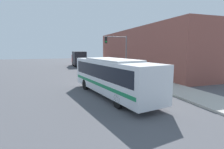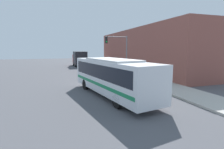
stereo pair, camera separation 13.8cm
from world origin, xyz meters
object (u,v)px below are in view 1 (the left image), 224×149
object	(u,v)px
fire_hydrant	(148,79)
traffic_light_pole	(119,48)
city_bus	(112,75)
delivery_truck	(79,58)
parking_meter	(127,69)
pedestrian_near_corner	(122,66)

from	to	relation	value
fire_hydrant	traffic_light_pole	bearing A→B (deg)	98.40
city_bus	delivery_truck	distance (m)	25.97
fire_hydrant	traffic_light_pole	distance (m)	7.34
city_bus	traffic_light_pole	xyz separation A→B (m)	(4.32, 9.81, 2.14)
traffic_light_pole	city_bus	bearing A→B (deg)	-113.76
delivery_truck	traffic_light_pole	bearing A→B (deg)	-78.10
city_bus	traffic_light_pole	size ratio (longest dim) A/B	1.93
fire_hydrant	parking_meter	xyz separation A→B (m)	(-0.00, 5.91, 0.51)
pedestrian_near_corner	city_bus	bearing A→B (deg)	-115.13
fire_hydrant	pedestrian_near_corner	distance (m)	10.48
city_bus	pedestrian_near_corner	bearing A→B (deg)	54.48
city_bus	fire_hydrant	xyz separation A→B (m)	(5.27, 3.35, -1.22)
fire_hydrant	city_bus	bearing A→B (deg)	-147.53
delivery_truck	fire_hydrant	xyz separation A→B (m)	(4.35, -22.59, -1.21)
fire_hydrant	traffic_light_pole	world-z (taller)	traffic_light_pole
city_bus	fire_hydrant	bearing A→B (deg)	22.09
traffic_light_pole	delivery_truck	bearing A→B (deg)	101.90
traffic_light_pole	fire_hydrant	bearing A→B (deg)	-81.60
delivery_truck	pedestrian_near_corner	xyz separation A→B (m)	(5.53, -12.20, -0.70)
city_bus	parking_meter	bearing A→B (deg)	49.99
traffic_light_pole	parking_meter	distance (m)	3.05
city_bus	delivery_truck	bearing A→B (deg)	77.59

